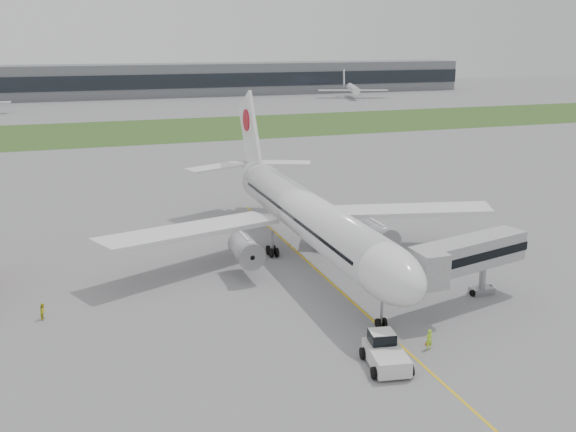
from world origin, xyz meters
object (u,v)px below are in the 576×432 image
object	(u,v)px
pushback_tug	(385,352)
jet_bridge	(463,256)
ground_crew_near	(429,339)
airliner	(304,212)

from	to	relation	value
pushback_tug	jet_bridge	world-z (taller)	jet_bridge
jet_bridge	ground_crew_near	xyz separation A→B (m)	(-7.86, -7.26, -4.03)
airliner	pushback_tug	xyz separation A→B (m)	(-2.84, -26.07, -4.53)
pushback_tug	jet_bridge	bearing A→B (deg)	43.81
airliner	ground_crew_near	distance (m)	25.34
pushback_tug	ground_crew_near	size ratio (longest dim) A/B	2.96
airliner	jet_bridge	distance (m)	20.10
airliner	ground_crew_near	bearing A→B (deg)	-85.59
pushback_tug	jet_bridge	distance (m)	15.68
pushback_tug	ground_crew_near	world-z (taller)	pushback_tug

